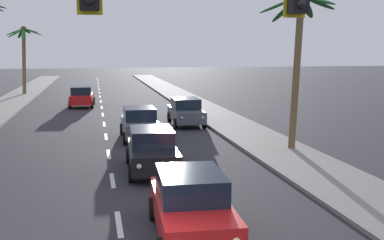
{
  "coord_description": "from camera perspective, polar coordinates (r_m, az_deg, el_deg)",
  "views": [
    {
      "loc": [
        -0.55,
        -8.48,
        4.77
      ],
      "look_at": [
        2.89,
        8.0,
        2.2
      ],
      "focal_mm": 43.99,
      "sensor_mm": 36.0,
      "label": 1
    }
  ],
  "objects": [
    {
      "name": "lane_markings",
      "position": [
        29.35,
        -9.67,
        -0.79
      ],
      "size": [
        4.28,
        89.97,
        0.01
      ],
      "color": "silver",
      "rests_on": "ground"
    },
    {
      "name": "sedan_parked_nearest_kerb",
      "position": [
        29.52,
        -0.74,
        1.05
      ],
      "size": [
        2.01,
        4.48,
        1.68
      ],
      "color": "#4C515B",
      "rests_on": "ground"
    },
    {
      "name": "palm_right_second",
      "position": [
        22.26,
        12.8,
        9.93
      ],
      "size": [
        3.88,
        3.58,
        7.36
      ],
      "color": "brown",
      "rests_on": "ground"
    },
    {
      "name": "sidewalk_right",
      "position": [
        30.04,
        4.5,
        -0.35
      ],
      "size": [
        3.2,
        110.0,
        0.14
      ],
      "primitive_type": "cube",
      "color": "gray",
      "rests_on": "ground"
    },
    {
      "name": "sedan_oncoming_far",
      "position": [
        39.87,
        -13.19,
        2.81
      ],
      "size": [
        2.1,
        4.51,
        1.68
      ],
      "color": "red",
      "rests_on": "ground"
    },
    {
      "name": "sedan_lead_at_stop_bar",
      "position": [
        12.07,
        -0.11,
        -10.24
      ],
      "size": [
        2.11,
        4.51,
        1.68
      ],
      "color": "red",
      "rests_on": "ground"
    },
    {
      "name": "palm_left_farthest",
      "position": [
        51.52,
        -19.71,
        8.55
      ],
      "size": [
        3.53,
        3.43,
        7.04
      ],
      "color": "brown",
      "rests_on": "ground"
    },
    {
      "name": "sedan_fifth_in_queue",
      "position": [
        25.05,
        -6.35,
        -0.37
      ],
      "size": [
        1.96,
        4.45,
        1.68
      ],
      "color": "#4C515B",
      "rests_on": "ground"
    },
    {
      "name": "traffic_signal_mast",
      "position": [
        8.9,
        13.61,
        11.25
      ],
      "size": [
        11.1,
        0.41,
        7.43
      ],
      "color": "#2D2D33",
      "rests_on": "ground"
    },
    {
      "name": "sedan_third_in_queue",
      "position": [
        18.46,
        -4.88,
        -3.6
      ],
      "size": [
        2.09,
        4.5,
        1.68
      ],
      "color": "black",
      "rests_on": "ground"
    }
  ]
}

